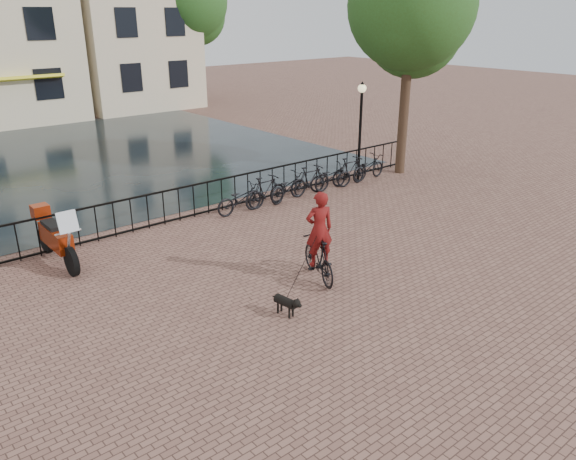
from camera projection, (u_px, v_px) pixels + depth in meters
ground at (386, 330)px, 10.94m from camera, size 100.00×100.00×0.00m
canal_water at (68, 161)px, 23.30m from camera, size 20.00×20.00×0.00m
railing at (179, 204)px, 16.47m from camera, size 20.00×0.05×1.02m
tree_near_right at (412, 6)px, 19.47m from camera, size 4.48×4.48×8.24m
tree_far_right at (189, 2)px, 35.08m from camera, size 4.76×4.76×8.76m
lamp_post at (361, 115)px, 19.80m from camera, size 0.30×0.30×3.45m
cyclist at (319, 241)px, 12.72m from camera, size 1.12×1.87×2.46m
dog at (285, 304)px, 11.42m from camera, size 0.32×0.73×0.48m
motorcycle at (55, 232)px, 13.54m from camera, size 0.57×2.33×1.66m
parked_bike_0 at (241, 199)px, 17.14m from camera, size 1.72×0.62×0.90m
parked_bike_1 at (265, 191)px, 17.69m from camera, size 1.69×0.59×1.00m
parked_bike_2 at (289, 187)px, 18.27m from camera, size 1.79×0.88×0.90m
parked_bike_3 at (310, 180)px, 18.82m from camera, size 1.69×0.56×1.00m
parked_bike_4 at (331, 177)px, 19.41m from camera, size 1.78×0.83×0.90m
parked_bike_5 at (350, 171)px, 19.96m from camera, size 1.68×0.54×1.00m
parked_bike_6 at (368, 168)px, 20.54m from camera, size 1.76×0.74×0.90m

